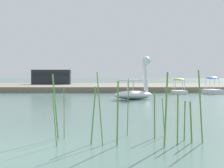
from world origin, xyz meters
The scene contains 7 objects.
ground_plane centered at (0.00, 0.00, 0.00)m, with size 645.69×645.69×0.00m, color #47665B.
shore_bank_far centered at (0.00, 32.67, 0.25)m, with size 147.93×18.97×0.50m, color slate.
swan_boat centered at (3.63, 14.88, 0.59)m, with size 2.73×1.92×2.71m.
pedal_boat_lime centered at (7.68, 21.28, 0.39)m, with size 1.07×1.76×1.29m.
pedal_boat_blue centered at (10.46, 21.46, 0.42)m, with size 1.30×2.10×1.43m.
parked_van centered at (-4.93, 33.91, 1.44)m, with size 4.57×2.00×1.73m.
reed_clump_foreground centered at (2.65, 1.00, 0.64)m, with size 3.33×1.41×1.56m.
Camera 1 is at (2.06, -6.26, 1.42)m, focal length 54.16 mm.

